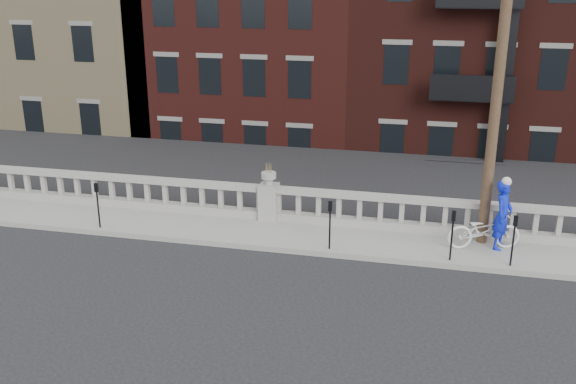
# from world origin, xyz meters

# --- Properties ---
(ground) EXTENTS (120.00, 120.00, 0.00)m
(ground) POSITION_xyz_m (0.00, 0.00, 0.00)
(ground) COLOR black
(ground) RESTS_ON ground
(sidewalk) EXTENTS (32.00, 2.20, 0.15)m
(sidewalk) POSITION_xyz_m (0.00, 3.00, 0.07)
(sidewalk) COLOR gray
(sidewalk) RESTS_ON ground
(balustrade) EXTENTS (28.00, 0.34, 1.03)m
(balustrade) POSITION_xyz_m (0.00, 3.95, 0.64)
(balustrade) COLOR gray
(balustrade) RESTS_ON sidewalk
(planter_pedestal) EXTENTS (0.55, 0.55, 1.76)m
(planter_pedestal) POSITION_xyz_m (0.00, 3.95, 0.83)
(planter_pedestal) COLOR gray
(planter_pedestal) RESTS_ON sidewalk
(lower_level) EXTENTS (80.00, 44.00, 20.80)m
(lower_level) POSITION_xyz_m (0.56, 23.04, 2.63)
(lower_level) COLOR #605E59
(lower_level) RESTS_ON ground
(utility_pole) EXTENTS (1.60, 0.28, 10.00)m
(utility_pole) POSITION_xyz_m (6.20, 3.60, 5.24)
(utility_pole) COLOR #422D1E
(utility_pole) RESTS_ON sidewalk
(parking_meter_a) EXTENTS (0.10, 0.09, 1.36)m
(parking_meter_a) POSITION_xyz_m (-4.66, 2.15, 1.00)
(parking_meter_a) COLOR black
(parking_meter_a) RESTS_ON sidewalk
(parking_meter_b) EXTENTS (0.10, 0.09, 1.36)m
(parking_meter_b) POSITION_xyz_m (2.16, 2.15, 1.00)
(parking_meter_b) COLOR black
(parking_meter_b) RESTS_ON sidewalk
(parking_meter_c) EXTENTS (0.10, 0.09, 1.36)m
(parking_meter_c) POSITION_xyz_m (5.33, 2.15, 1.00)
(parking_meter_c) COLOR black
(parking_meter_c) RESTS_ON sidewalk
(parking_meter_d) EXTENTS (0.10, 0.09, 1.36)m
(parking_meter_d) POSITION_xyz_m (6.83, 2.15, 1.00)
(parking_meter_d) COLOR black
(parking_meter_d) RESTS_ON sidewalk
(bicycle) EXTENTS (2.07, 1.18, 1.03)m
(bicycle) POSITION_xyz_m (6.20, 3.14, 0.66)
(bicycle) COLOR silver
(bicycle) RESTS_ON sidewalk
(cyclist) EXTENTS (0.69, 0.82, 1.91)m
(cyclist) POSITION_xyz_m (6.64, 3.25, 1.10)
(cyclist) COLOR #0D1ECB
(cyclist) RESTS_ON sidewalk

